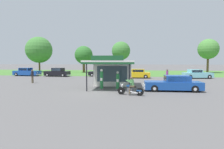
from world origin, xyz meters
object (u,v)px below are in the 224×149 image
Objects in this scene: gas_pump_offside at (118,81)px; parked_car_back_row_centre at (197,74)px; motorcycle_with_rider at (131,87)px; bystander_chatting_near_pumps at (167,74)px; parked_car_second_row_spare at (136,74)px; parked_car_back_row_left at (27,72)px; gas_pump_nearside at (102,80)px; featured_classic_sedan at (173,84)px; bystander_admiring_sedan at (32,76)px; parked_car_back_row_far_left at (57,73)px; parked_car_back_row_right at (102,73)px.

gas_pump_offside is 0.37× the size of parked_car_back_row_centre.
bystander_chatting_near_pumps is (5.38, 13.57, 0.20)m from motorcycle_with_rider.
gas_pump_offside is 13.54m from parked_car_second_row_spare.
parked_car_second_row_spare is 21.50m from parked_car_back_row_left.
motorcycle_with_rider reaches higher than parked_car_second_row_spare.
motorcycle_with_rider is at bearing -122.84° from parked_car_back_row_centre.
gas_pump_nearside is at bearing 180.00° from gas_pump_offside.
featured_classic_sedan reaches higher than parked_car_back_row_centre.
parked_car_back_row_left is (-19.32, 15.83, -0.14)m from gas_pump_offside.
bystander_admiring_sedan is at bearing -161.16° from bystander_chatting_near_pumps.
motorcycle_with_rider is at bearing -42.20° from parked_car_back_row_left.
gas_pump_nearside is 0.37× the size of featured_classic_sedan.
parked_car_second_row_spare is (3.69, 13.39, -0.25)m from gas_pump_nearside.
parked_car_back_row_left is 13.80m from bystander_admiring_sedan.
bystander_admiring_sedan is at bearing -146.58° from parked_car_second_row_spare.
featured_classic_sedan is 10.94m from bystander_chatting_near_pumps.
parked_car_back_row_centre is 25.62m from bystander_admiring_sedan.
parked_car_second_row_spare is at bearing 81.35° from gas_pump_offside.
gas_pump_nearside is 19.57m from parked_car_back_row_centre.
featured_classic_sedan is at bearing -75.98° from parked_car_second_row_spare.
parked_car_back_row_left is at bearing 147.05° from featured_classic_sedan.
parked_car_back_row_left is (-24.76, 16.05, 0.03)m from featured_classic_sedan.
gas_pump_offside reaches higher than parked_car_back_row_far_left.
gas_pump_nearside is 4.21m from motorcycle_with_rider.
parked_car_back_row_centre is 2.84× the size of bystander_admiring_sedan.
gas_pump_nearside is 1.30× the size of bystander_chatting_near_pumps.
motorcycle_with_rider is 4.89m from featured_classic_sedan.
parked_car_back_row_right is (-5.78, 19.29, 0.03)m from motorcycle_with_rider.
gas_pump_nearside is 13.89m from parked_car_second_row_spare.
featured_classic_sedan is (7.08, -0.22, -0.27)m from gas_pump_nearside.
parked_car_back_row_right is (-4.42, 16.36, -0.17)m from gas_pump_offside.
gas_pump_offside is 12.60m from bystander_chatting_near_pumps.
parked_car_back_row_left is (-14.90, -0.53, 0.03)m from parked_car_back_row_right.
bystander_chatting_near_pumps is (6.74, 10.64, 0.00)m from gas_pump_offside.
parked_car_back_row_far_left reaches higher than parked_car_back_row_right.
bystander_chatting_near_pumps is at bearing -13.10° from parked_car_back_row_far_left.
bystander_admiring_sedan is at bearing -121.01° from parked_car_back_row_right.
gas_pump_offside is 24.98m from parked_car_back_row_left.
gas_pump_offside is 0.34× the size of featured_classic_sedan.
parked_car_back_row_right is 1.01× the size of parked_car_second_row_spare.
parked_car_second_row_spare is 2.81× the size of bystander_admiring_sedan.
bystander_chatting_near_pumps is at bearing 51.74° from gas_pump_nearside.
parked_car_back_row_far_left is (-14.13, 18.11, 0.08)m from motorcycle_with_rider.
parked_car_back_row_far_left is at bearing 130.06° from gas_pump_offside.
parked_car_back_row_right is 8.43m from parked_car_back_row_far_left.
motorcycle_with_rider is (3.01, -2.93, -0.31)m from gas_pump_nearside.
parked_car_back_row_left reaches higher than parked_car_second_row_spare.
parked_car_back_row_centre is at bearing 30.43° from bystander_chatting_near_pumps.
parked_car_back_row_centre is at bearing -3.61° from parked_car_back_row_left.
featured_classic_sedan is 1.02× the size of parked_car_back_row_left.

